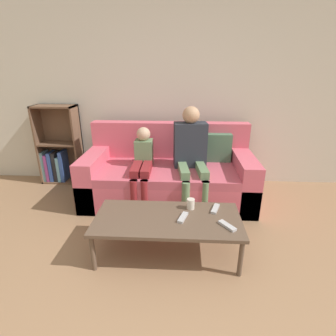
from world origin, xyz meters
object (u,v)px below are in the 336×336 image
couch (169,176)px  tv_remote_0 (215,209)px  bookshelf (59,152)px  person_adult (191,150)px  person_child (143,163)px  cup_near (191,204)px  coffee_table (168,221)px  tv_remote_2 (227,226)px  tv_remote_1 (183,217)px

couch → tv_remote_0: (0.48, -0.93, 0.08)m
bookshelf → person_adult: size_ratio=0.94×
person_child → cup_near: (0.56, -0.75, -0.12)m
coffee_table → bookshelf: bearing=137.0°
couch → tv_remote_2: 1.32m
coffee_table → tv_remote_2: size_ratio=7.79×
tv_remote_1 → person_adult: bearing=103.1°
person_adult → person_child: 0.60m
couch → tv_remote_0: size_ratio=11.73×
coffee_table → cup_near: (0.21, 0.17, 0.08)m
bookshelf → tv_remote_0: bearing=-33.7°
coffee_table → tv_remote_1: size_ratio=7.30×
person_child → tv_remote_0: bearing=-45.1°
bookshelf → tv_remote_0: 2.54m
tv_remote_1 → tv_remote_2: bearing=1.7°
coffee_table → person_adult: (0.22, 1.00, 0.35)m
cup_near → tv_remote_2: 0.41m
person_adult → cup_near: 0.87m
person_adult → tv_remote_0: 0.92m
couch → tv_remote_0: couch is taller
coffee_table → cup_near: 0.28m
coffee_table → person_adult: person_adult is taller
coffee_table → cup_near: cup_near is taller
coffee_table → tv_remote_2: bearing=-12.9°
coffee_table → tv_remote_0: bearing=20.1°
cup_near → person_child: bearing=126.5°
couch → bookshelf: bearing=163.8°
person_child → cup_near: bearing=-54.4°
coffee_table → tv_remote_1: (0.13, -0.01, 0.04)m
couch → tv_remote_1: size_ratio=11.72×
person_child → tv_remote_0: person_child is taller
cup_near → tv_remote_1: bearing=-111.9°
person_child → tv_remote_2: (0.85, -1.04, -0.16)m
person_child → cup_near: person_child is taller
bookshelf → tv_remote_0: bookshelf is taller
tv_remote_1 → coffee_table: bearing=-165.3°
tv_remote_0 → tv_remote_2: size_ratio=1.07×
tv_remote_0 → tv_remote_2: bearing=-57.2°
tv_remote_2 → person_child: bearing=92.9°
person_adult → cup_near: (-0.02, -0.83, -0.27)m
couch → person_child: person_child is taller
bookshelf → person_adult: (1.90, -0.57, 0.25)m
cup_near → tv_remote_0: (0.23, -0.01, -0.04)m
coffee_table → tv_remote_0: 0.46m
coffee_table → tv_remote_1: bearing=-3.4°
coffee_table → tv_remote_0: size_ratio=7.30×
tv_remote_0 → tv_remote_1: same height
coffee_table → person_adult: bearing=77.4°
cup_near → tv_remote_2: (0.30, -0.28, -0.04)m
bookshelf → person_child: bearing=-25.8°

